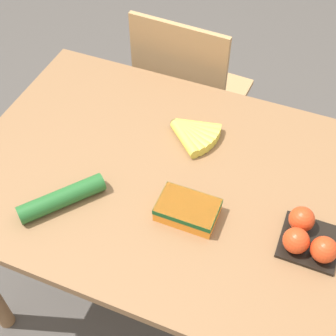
{
  "coord_description": "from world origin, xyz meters",
  "views": [
    {
      "loc": [
        0.33,
        -0.81,
        1.82
      ],
      "look_at": [
        0.0,
        0.0,
        0.79
      ],
      "focal_mm": 50.0,
      "sensor_mm": 36.0,
      "label": 1
    }
  ],
  "objects_px": {
    "tomato_pack": "(307,237)",
    "carrot_bag": "(188,209)",
    "chair": "(189,98)",
    "cucumber_near": "(62,198)",
    "banana_bunch": "(192,133)"
  },
  "relations": [
    {
      "from": "tomato_pack",
      "to": "carrot_bag",
      "type": "bearing_deg",
      "value": -175.25
    },
    {
      "from": "chair",
      "to": "tomato_pack",
      "type": "relative_size",
      "value": 6.06
    },
    {
      "from": "chair",
      "to": "cucumber_near",
      "type": "bearing_deg",
      "value": 88.69
    },
    {
      "from": "chair",
      "to": "carrot_bag",
      "type": "bearing_deg",
      "value": 112.65
    },
    {
      "from": "carrot_bag",
      "to": "banana_bunch",
      "type": "bearing_deg",
      "value": 107.66
    },
    {
      "from": "carrot_bag",
      "to": "chair",
      "type": "bearing_deg",
      "value": 109.54
    },
    {
      "from": "tomato_pack",
      "to": "banana_bunch",
      "type": "bearing_deg",
      "value": 147.59
    },
    {
      "from": "cucumber_near",
      "to": "banana_bunch",
      "type": "bearing_deg",
      "value": 57.28
    },
    {
      "from": "banana_bunch",
      "to": "tomato_pack",
      "type": "xyz_separation_m",
      "value": [
        0.41,
        -0.26,
        0.02
      ]
    },
    {
      "from": "banana_bunch",
      "to": "cucumber_near",
      "type": "bearing_deg",
      "value": -122.72
    },
    {
      "from": "chair",
      "to": "cucumber_near",
      "type": "height_order",
      "value": "chair"
    },
    {
      "from": "banana_bunch",
      "to": "tomato_pack",
      "type": "height_order",
      "value": "tomato_pack"
    },
    {
      "from": "cucumber_near",
      "to": "chair",
      "type": "bearing_deg",
      "value": 85.57
    },
    {
      "from": "carrot_bag",
      "to": "cucumber_near",
      "type": "relative_size",
      "value": 0.73
    },
    {
      "from": "banana_bunch",
      "to": "carrot_bag",
      "type": "height_order",
      "value": "carrot_bag"
    }
  ]
}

